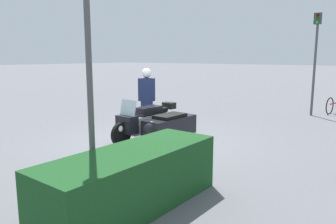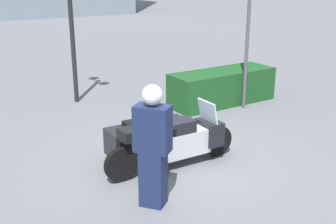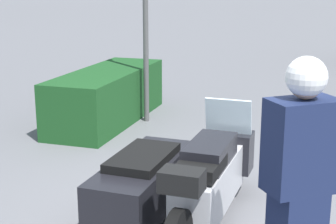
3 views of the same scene
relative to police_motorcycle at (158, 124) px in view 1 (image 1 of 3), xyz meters
The scene contains 7 objects.
ground_plane 0.49m from the police_motorcycle, 35.49° to the right, with size 160.00×160.00×0.00m, color slate.
police_motorcycle is the anchor object (origin of this frame).
officer_rider 1.68m from the police_motorcycle, 128.34° to the right, with size 0.56×0.59×1.87m.
hedge_bush_curbside 3.95m from the police_motorcycle, 34.36° to the left, with size 2.94×1.00×0.88m, color #19471E.
traffic_light_near 4.25m from the police_motorcycle, 24.76° to the left, with size 0.22×0.29×3.70m.
traffic_light_far 7.14m from the police_motorcycle, 161.30° to the left, with size 0.23×0.27×3.77m.
bicycle_parked 8.22m from the police_motorcycle, 160.34° to the left, with size 1.64×0.34×0.72m.
Camera 1 is at (6.37, 5.55, 2.23)m, focal length 35.00 mm.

